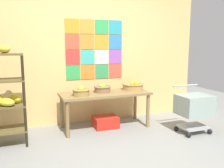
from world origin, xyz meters
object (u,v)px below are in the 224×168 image
at_px(fruit_basket_left, 102,88).
at_px(produce_crate_under_table, 105,122).
at_px(fruit_basket_centre, 81,91).
at_px(fruit_basket_back_right, 133,86).
at_px(display_table, 105,97).
at_px(shopping_cart, 194,107).

bearing_deg(fruit_basket_left, produce_crate_under_table, -62.27).
bearing_deg(fruit_basket_centre, produce_crate_under_table, 12.19).
distance_m(fruit_basket_back_right, fruit_basket_centre, 1.05).
distance_m(display_table, fruit_basket_centre, 0.48).
bearing_deg(shopping_cart, display_table, 160.85).
distance_m(display_table, shopping_cart, 1.48).
height_order(fruit_basket_centre, shopping_cart, fruit_basket_centre).
bearing_deg(fruit_basket_back_right, shopping_cart, -51.69).
bearing_deg(shopping_cart, fruit_basket_back_right, 140.42).
height_order(produce_crate_under_table, shopping_cart, shopping_cart).
xyz_separation_m(display_table, produce_crate_under_table, (0.00, -0.00, -0.45)).
bearing_deg(display_table, fruit_basket_back_right, 9.29).
bearing_deg(produce_crate_under_table, fruit_basket_back_right, 9.66).
relative_size(fruit_basket_left, produce_crate_under_table, 0.72).
xyz_separation_m(display_table, fruit_basket_back_right, (0.58, 0.10, 0.15)).
height_order(fruit_basket_left, fruit_basket_centre, fruit_basket_centre).
bearing_deg(fruit_basket_left, fruit_basket_centre, -159.16).
xyz_separation_m(fruit_basket_back_right, shopping_cart, (0.68, -0.86, -0.25)).
height_order(display_table, fruit_basket_centre, fruit_basket_centre).
height_order(display_table, fruit_basket_left, fruit_basket_left).
relative_size(fruit_basket_left, fruit_basket_back_right, 0.75).
bearing_deg(fruit_basket_centre, shopping_cart, -21.30).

